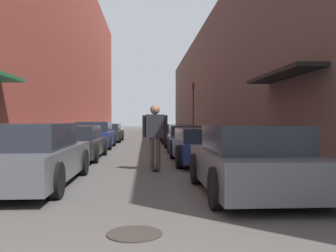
{
  "coord_description": "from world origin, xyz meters",
  "views": [
    {
      "loc": [
        0.28,
        -1.71,
        1.44
      ],
      "look_at": [
        1.12,
        12.27,
        1.23
      ],
      "focal_mm": 40.0,
      "sensor_mm": 36.0,
      "label": 1
    }
  ],
  "objects": [
    {
      "name": "ground",
      "position": [
        0.0,
        23.08,
        0.0
      ],
      "size": [
        126.95,
        126.95,
        0.0
      ],
      "primitive_type": "plane",
      "color": "#4C4947"
    },
    {
      "name": "curb_strip_left",
      "position": [
        -4.17,
        28.85,
        0.06
      ],
      "size": [
        1.8,
        57.71,
        0.12
      ],
      "color": "gray",
      "rests_on": "ground"
    },
    {
      "name": "curb_strip_right",
      "position": [
        4.17,
        28.85,
        0.06
      ],
      "size": [
        1.8,
        57.71,
        0.12
      ],
      "color": "gray",
      "rests_on": "ground"
    },
    {
      "name": "building_row_left",
      "position": [
        -7.07,
        28.85,
        7.46
      ],
      "size": [
        4.9,
        57.71,
        14.93
      ],
      "color": "brown",
      "rests_on": "ground"
    },
    {
      "name": "building_row_right",
      "position": [
        7.07,
        28.85,
        4.69
      ],
      "size": [
        4.9,
        57.71,
        9.38
      ],
      "color": "#564C47",
      "rests_on": "ground"
    },
    {
      "name": "parked_car_left_0",
      "position": [
        -2.21,
        6.65,
        0.66
      ],
      "size": [
        1.93,
        4.8,
        1.37
      ],
      "color": "#515459",
      "rests_on": "ground"
    },
    {
      "name": "parked_car_left_1",
      "position": [
        -2.32,
        12.29,
        0.6
      ],
      "size": [
        2.01,
        4.5,
        1.24
      ],
      "color": "#232326",
      "rests_on": "ground"
    },
    {
      "name": "parked_car_left_2",
      "position": [
        -2.32,
        17.79,
        0.65
      ],
      "size": [
        1.91,
        4.21,
        1.37
      ],
      "color": "navy",
      "rests_on": "ground"
    },
    {
      "name": "parked_car_left_3",
      "position": [
        -2.23,
        23.57,
        0.6
      ],
      "size": [
        1.92,
        4.54,
        1.21
      ],
      "color": "#232326",
      "rests_on": "ground"
    },
    {
      "name": "parked_car_right_0",
      "position": [
        2.31,
        5.41,
        0.65
      ],
      "size": [
        1.97,
        3.98,
        1.34
      ],
      "color": "#515459",
      "rests_on": "ground"
    },
    {
      "name": "parked_car_right_1",
      "position": [
        2.17,
        10.76,
        0.59
      ],
      "size": [
        1.95,
        4.59,
        1.18
      ],
      "color": "navy",
      "rests_on": "ground"
    },
    {
      "name": "parked_car_right_2",
      "position": [
        2.22,
        16.0,
        0.59
      ],
      "size": [
        1.94,
        4.48,
        1.19
      ],
      "color": "#515459",
      "rests_on": "ground"
    },
    {
      "name": "parked_car_right_3",
      "position": [
        2.31,
        21.78,
        0.58
      ],
      "size": [
        2.08,
        3.96,
        1.18
      ],
      "color": "maroon",
      "rests_on": "ground"
    },
    {
      "name": "skateboarder",
      "position": [
        0.55,
        9.01,
        1.17
      ],
      "size": [
        0.72,
        0.78,
        1.89
      ],
      "color": "black",
      "rests_on": "ground"
    },
    {
      "name": "manhole_cover",
      "position": [
        0.14,
        3.0,
        0.01
      ],
      "size": [
        0.7,
        0.7,
        0.02
      ],
      "color": "#332D28",
      "rests_on": "ground"
    },
    {
      "name": "traffic_light",
      "position": [
        3.63,
        24.43,
        2.53
      ],
      "size": [
        0.16,
        0.22,
        3.96
      ],
      "color": "#2D2D2D",
      "rests_on": "curb_strip_right"
    }
  ]
}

